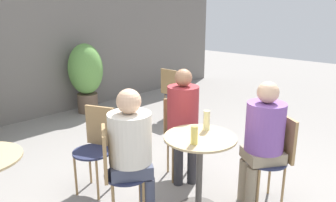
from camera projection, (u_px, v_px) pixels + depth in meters
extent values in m
cube|color=slate|center=(11.00, 31.00, 5.17)|extent=(10.00, 0.06, 3.00)
cylinder|color=#514C47|center=(199.00, 174.00, 3.02)|extent=(0.06, 0.06, 0.72)
cylinder|color=tan|center=(200.00, 137.00, 2.92)|extent=(0.66, 0.66, 0.02)
cylinder|color=#232847|center=(266.00, 161.00, 3.13)|extent=(0.40, 0.40, 0.02)
cylinder|color=#9E7A4C|center=(283.00, 187.00, 3.10)|extent=(0.02, 0.02, 0.44)
cylinder|color=#9E7A4C|center=(270.00, 174.00, 3.34)|extent=(0.02, 0.02, 0.44)
cylinder|color=#9E7A4C|center=(258.00, 190.00, 3.05)|extent=(0.02, 0.02, 0.44)
cylinder|color=#9E7A4C|center=(246.00, 177.00, 3.29)|extent=(0.02, 0.02, 0.44)
cube|color=#9E7A4C|center=(285.00, 138.00, 3.11)|extent=(0.21, 0.30, 0.42)
cylinder|color=#232847|center=(182.00, 140.00, 3.63)|extent=(0.40, 0.40, 0.02)
cylinder|color=#9E7A4C|center=(189.00, 153.00, 3.84)|extent=(0.02, 0.02, 0.44)
cylinder|color=#9E7A4C|center=(168.00, 155.00, 3.79)|extent=(0.02, 0.02, 0.44)
cylinder|color=#9E7A4C|center=(196.00, 163.00, 3.60)|extent=(0.02, 0.02, 0.44)
cylinder|color=#9E7A4C|center=(173.00, 165.00, 3.55)|extent=(0.02, 0.02, 0.44)
cube|color=#9E7A4C|center=(178.00, 116.00, 3.74)|extent=(0.30, 0.21, 0.42)
cylinder|color=#232847|center=(127.00, 175.00, 2.87)|extent=(0.40, 0.40, 0.02)
cylinder|color=#9E7A4C|center=(112.00, 191.00, 3.03)|extent=(0.02, 0.02, 0.44)
cylinder|color=#9E7A4C|center=(140.00, 188.00, 3.08)|extent=(0.02, 0.02, 0.44)
cube|color=#9E7A4C|center=(105.00, 153.00, 2.78)|extent=(0.21, 0.30, 0.42)
cylinder|color=#232847|center=(176.00, 93.00, 5.64)|extent=(0.40, 0.40, 0.02)
cylinder|color=#9E7A4C|center=(165.00, 106.00, 5.69)|extent=(0.02, 0.02, 0.44)
cylinder|color=#9E7A4C|center=(176.00, 109.00, 5.52)|extent=(0.02, 0.02, 0.44)
cylinder|color=#9E7A4C|center=(175.00, 103.00, 5.87)|extent=(0.02, 0.02, 0.44)
cylinder|color=#9E7A4C|center=(186.00, 106.00, 5.71)|extent=(0.02, 0.02, 0.44)
cube|color=#9E7A4C|center=(169.00, 82.00, 5.45)|extent=(0.04, 0.34, 0.42)
cylinder|color=#232847|center=(92.00, 152.00, 3.32)|extent=(0.40, 0.40, 0.02)
cylinder|color=#9E7A4C|center=(111.00, 169.00, 3.46)|extent=(0.02, 0.02, 0.44)
cylinder|color=#9E7A4C|center=(90.00, 165.00, 3.55)|extent=(0.02, 0.02, 0.44)
cylinder|color=#9E7A4C|center=(97.00, 180.00, 3.23)|extent=(0.02, 0.02, 0.44)
cylinder|color=#9E7A4C|center=(76.00, 176.00, 3.31)|extent=(0.02, 0.02, 0.44)
cube|color=#9E7A4C|center=(100.00, 126.00, 3.42)|extent=(0.16, 0.32, 0.42)
cylinder|color=gray|center=(244.00, 180.00, 3.24)|extent=(0.11, 0.11, 0.43)
cylinder|color=gray|center=(251.00, 188.00, 3.09)|extent=(0.11, 0.11, 0.43)
cube|color=gray|center=(263.00, 155.00, 3.11)|extent=(0.45, 0.44, 0.11)
cylinder|color=#7A4C9E|center=(265.00, 127.00, 3.03)|extent=(0.36, 0.36, 0.46)
sphere|color=#DBAD89|center=(268.00, 92.00, 2.94)|extent=(0.20, 0.20, 0.20)
cylinder|color=#2D2D33|center=(178.00, 166.00, 3.52)|extent=(0.10, 0.10, 0.43)
cylinder|color=#2D2D33|center=(192.00, 165.00, 3.55)|extent=(0.10, 0.10, 0.43)
cube|color=#2D2D33|center=(183.00, 136.00, 3.58)|extent=(0.42, 0.43, 0.10)
cylinder|color=#9E2D33|center=(183.00, 110.00, 3.49)|extent=(0.34, 0.34, 0.51)
sphere|color=#9E7051|center=(183.00, 78.00, 3.40)|extent=(0.19, 0.19, 0.19)
cylinder|color=#42475B|center=(149.00, 200.00, 2.89)|extent=(0.11, 0.11, 0.43)
cylinder|color=#42475B|center=(146.00, 190.00, 3.05)|extent=(0.11, 0.11, 0.43)
cube|color=#42475B|center=(131.00, 167.00, 2.86)|extent=(0.47, 0.46, 0.11)
cylinder|color=beige|center=(130.00, 138.00, 2.79)|extent=(0.37, 0.37, 0.44)
sphere|color=#DBAD89|center=(129.00, 101.00, 2.70)|extent=(0.21, 0.21, 0.21)
cylinder|color=beige|center=(207.00, 120.00, 3.05)|extent=(0.06, 0.06, 0.19)
cylinder|color=#DBC65B|center=(194.00, 135.00, 2.74)|extent=(0.06, 0.06, 0.16)
cylinder|color=brown|center=(88.00, 103.00, 6.04)|extent=(0.37, 0.37, 0.35)
ellipsoid|color=#609947|center=(86.00, 69.00, 5.87)|extent=(0.62, 0.62, 0.91)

